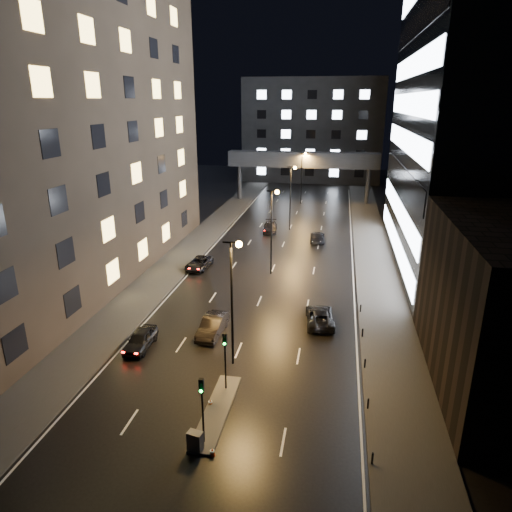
% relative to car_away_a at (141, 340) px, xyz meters
% --- Properties ---
extents(ground, '(160.00, 160.00, 0.00)m').
position_rel_car_away_a_xyz_m(ground, '(8.15, 31.04, -0.76)').
color(ground, black).
rests_on(ground, ground).
extents(sidewalk_left, '(5.00, 110.00, 0.15)m').
position_rel_car_away_a_xyz_m(sidewalk_left, '(-4.35, 26.04, -0.68)').
color(sidewalk_left, '#383533').
rests_on(sidewalk_left, ground).
extents(sidewalk_right, '(5.00, 110.00, 0.15)m').
position_rel_car_away_a_xyz_m(sidewalk_right, '(20.65, 26.04, -0.68)').
color(sidewalk_right, '#383533').
rests_on(sidewalk_right, ground).
extents(building_left, '(15.00, 48.00, 40.00)m').
position_rel_car_away_a_xyz_m(building_left, '(-14.35, 15.04, 19.24)').
color(building_left, '#2D2319').
rests_on(building_left, ground).
extents(building_right_glass, '(20.00, 36.00, 45.00)m').
position_rel_car_away_a_xyz_m(building_right_glass, '(33.15, 27.04, 21.74)').
color(building_right_glass, black).
rests_on(building_right_glass, ground).
extents(building_far, '(34.00, 14.00, 25.00)m').
position_rel_car_away_a_xyz_m(building_far, '(8.15, 89.04, 11.74)').
color(building_far, '#333335').
rests_on(building_far, ground).
extents(skybridge, '(30.00, 3.00, 10.00)m').
position_rel_car_away_a_xyz_m(skybridge, '(8.15, 61.04, 7.58)').
color(skybridge, '#333335').
rests_on(skybridge, ground).
extents(median_island, '(1.60, 8.00, 0.15)m').
position_rel_car_away_a_xyz_m(median_island, '(8.45, -6.96, -0.68)').
color(median_island, '#383533').
rests_on(median_island, ground).
extents(traffic_signal_near, '(0.28, 0.34, 4.40)m').
position_rel_car_away_a_xyz_m(traffic_signal_near, '(8.45, -4.47, 2.33)').
color(traffic_signal_near, black).
rests_on(traffic_signal_near, median_island).
extents(traffic_signal_far, '(0.28, 0.34, 4.40)m').
position_rel_car_away_a_xyz_m(traffic_signal_far, '(8.45, -9.97, 2.33)').
color(traffic_signal_far, black).
rests_on(traffic_signal_far, median_island).
extents(bollard_row, '(0.12, 25.12, 0.90)m').
position_rel_car_away_a_xyz_m(bollard_row, '(18.35, -2.46, -0.31)').
color(bollard_row, black).
rests_on(bollard_row, ground).
extents(streetlight_near, '(1.45, 0.50, 10.15)m').
position_rel_car_away_a_xyz_m(streetlight_near, '(8.31, -0.96, 5.74)').
color(streetlight_near, black).
rests_on(streetlight_near, ground).
extents(streetlight_mid_a, '(1.45, 0.50, 10.15)m').
position_rel_car_away_a_xyz_m(streetlight_mid_a, '(8.31, 19.04, 5.74)').
color(streetlight_mid_a, black).
rests_on(streetlight_mid_a, ground).
extents(streetlight_mid_b, '(1.45, 0.50, 10.15)m').
position_rel_car_away_a_xyz_m(streetlight_mid_b, '(8.31, 39.04, 5.74)').
color(streetlight_mid_b, black).
rests_on(streetlight_mid_b, ground).
extents(streetlight_far, '(1.45, 0.50, 10.15)m').
position_rel_car_away_a_xyz_m(streetlight_far, '(8.31, 59.04, 5.74)').
color(streetlight_far, black).
rests_on(streetlight_far, ground).
extents(car_away_a, '(1.89, 4.50, 1.52)m').
position_rel_car_away_a_xyz_m(car_away_a, '(0.00, 0.00, 0.00)').
color(car_away_a, black).
rests_on(car_away_a, ground).
extents(car_away_b, '(1.94, 5.05, 1.64)m').
position_rel_car_away_a_xyz_m(car_away_b, '(5.31, 3.37, 0.06)').
color(car_away_b, black).
rests_on(car_away_b, ground).
extents(car_away_c, '(2.67, 5.10, 1.37)m').
position_rel_car_away_a_xyz_m(car_away_c, '(-0.85, 19.20, -0.07)').
color(car_away_c, black).
rests_on(car_away_c, ground).
extents(car_away_d, '(2.60, 5.32, 1.49)m').
position_rel_car_away_a_xyz_m(car_away_d, '(5.26, 37.31, -0.01)').
color(car_away_d, black).
rests_on(car_away_d, ground).
extents(car_toward_a, '(3.07, 5.59, 1.48)m').
position_rel_car_away_a_xyz_m(car_toward_a, '(14.54, 7.11, -0.02)').
color(car_toward_a, black).
rests_on(car_toward_a, ground).
extents(car_toward_b, '(2.27, 5.15, 1.47)m').
position_rel_car_away_a_xyz_m(car_toward_b, '(12.90, 33.29, -0.02)').
color(car_toward_b, black).
rests_on(car_toward_b, ground).
extents(utility_cabinet, '(0.97, 0.72, 1.18)m').
position_rel_car_away_a_xyz_m(utility_cabinet, '(8.14, -10.66, -0.02)').
color(utility_cabinet, '#515053').
rests_on(utility_cabinet, median_island).
extents(cone_a, '(0.44, 0.44, 0.49)m').
position_rel_car_away_a_xyz_m(cone_a, '(7.83, -6.38, -0.52)').
color(cone_a, '#D75A0B').
rests_on(cone_a, ground).
extents(cone_b, '(0.44, 0.44, 0.52)m').
position_rel_car_away_a_xyz_m(cone_b, '(9.22, -10.83, -0.50)').
color(cone_b, red).
rests_on(cone_b, ground).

